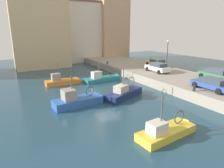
% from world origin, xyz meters
% --- Properties ---
extents(water_surface, '(80.00, 80.00, 0.00)m').
position_xyz_m(water_surface, '(0.00, 0.00, 0.00)').
color(water_surface, navy).
rests_on(water_surface, ground).
extents(quay_wall, '(9.00, 56.00, 1.20)m').
position_xyz_m(quay_wall, '(11.50, 0.00, 0.60)').
color(quay_wall, '#9E9384').
rests_on(quay_wall, ground).
extents(fishing_boat_teal, '(6.72, 2.20, 4.16)m').
position_xyz_m(fishing_boat_teal, '(3.16, 7.01, 0.13)').
color(fishing_boat_teal, teal).
rests_on(fishing_boat_teal, ground).
extents(fishing_boat_navy, '(6.31, 3.82, 4.18)m').
position_xyz_m(fishing_boat_navy, '(1.85, -1.01, 0.12)').
color(fishing_boat_navy, navy).
rests_on(fishing_boat_navy, ground).
extents(fishing_boat_blue, '(5.92, 2.21, 4.11)m').
position_xyz_m(fishing_boat_blue, '(-3.67, -0.92, 0.15)').
color(fishing_boat_blue, '#2D60B7').
rests_on(fishing_boat_blue, ground).
extents(fishing_boat_yellow, '(5.65, 2.03, 3.96)m').
position_xyz_m(fishing_boat_yellow, '(-0.06, -9.95, 0.11)').
color(fishing_boat_yellow, gold).
rests_on(fishing_boat_yellow, ground).
extents(fishing_boat_orange, '(5.53, 1.99, 4.08)m').
position_xyz_m(fishing_boat_orange, '(-2.81, 7.89, 0.13)').
color(fishing_boat_orange, orange).
rests_on(fishing_boat_orange, ground).
extents(parked_car_blue, '(2.08, 4.38, 1.35)m').
position_xyz_m(parked_car_blue, '(9.46, -6.63, 1.90)').
color(parked_car_blue, '#334C9E').
rests_on(parked_car_blue, quay_wall).
extents(parked_car_white, '(2.07, 4.29, 1.44)m').
position_xyz_m(parked_car_white, '(10.82, 3.63, 1.94)').
color(parked_car_white, silver).
rests_on(parked_car_white, quay_wall).
extents(parked_car_green, '(1.95, 4.33, 1.40)m').
position_xyz_m(parked_car_green, '(14.25, -3.86, 1.92)').
color(parked_car_green, '#387547').
rests_on(parked_car_green, quay_wall).
extents(parked_car_yellow, '(2.20, 4.23, 1.34)m').
position_xyz_m(parked_car_yellow, '(13.95, 7.37, 1.89)').
color(parked_car_yellow, gold).
rests_on(parked_car_yellow, quay_wall).
extents(mooring_bollard_south, '(0.28, 0.28, 0.55)m').
position_xyz_m(mooring_bollard_south, '(7.35, -6.00, 1.48)').
color(mooring_bollard_south, '#2D2D33').
rests_on(mooring_bollard_south, quay_wall).
extents(mooring_bollard_mid, '(0.28, 0.28, 0.55)m').
position_xyz_m(mooring_bollard_mid, '(7.35, 14.00, 1.48)').
color(mooring_bollard_mid, '#2D2D33').
rests_on(mooring_bollard_mid, quay_wall).
extents(quay_streetlamp, '(0.36, 0.36, 4.83)m').
position_xyz_m(quay_streetlamp, '(13.00, 3.98, 4.45)').
color(quay_streetlamp, '#38383D').
rests_on(quay_streetlamp, quay_wall).
extents(waterfront_building_west, '(11.05, 8.01, 17.30)m').
position_xyz_m(waterfront_building_west, '(-2.86, 24.36, 8.67)').
color(waterfront_building_west, '#D1B284').
rests_on(waterfront_building_west, ground).
extents(waterfront_building_central, '(10.48, 6.34, 14.35)m').
position_xyz_m(waterfront_building_central, '(6.85, 28.20, 7.20)').
color(waterfront_building_central, silver).
rests_on(waterfront_building_central, ground).
extents(waterfront_building_east_mid, '(7.69, 6.98, 24.25)m').
position_xyz_m(waterfront_building_east_mid, '(15.50, 27.22, 12.15)').
color(waterfront_building_east_mid, tan).
rests_on(waterfront_building_east_mid, ground).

